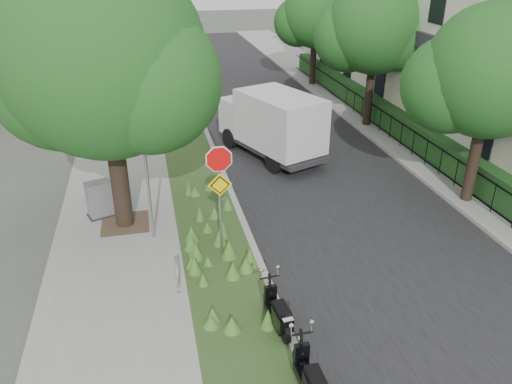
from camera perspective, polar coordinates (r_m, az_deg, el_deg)
ground at (r=13.58m, az=2.42°, el=-7.92°), size 120.00×120.00×0.00m
sidewalk_near at (r=22.20m, az=-15.16°, el=5.35°), size 3.50×60.00×0.12m
verge at (r=22.22m, az=-8.06°, el=6.03°), size 2.00×60.00×0.12m
kerb_near at (r=22.31m, az=-5.49°, el=6.27°), size 0.20×60.00×0.13m
road at (r=22.99m, az=3.25°, el=6.80°), size 7.00×60.00×0.01m
kerb_far at (r=24.12m, az=11.35°, el=7.42°), size 0.20×60.00×0.13m
footpath_far at (r=24.85m, az=14.98°, el=7.58°), size 3.20×60.00×0.12m
street_tree_main at (r=14.03m, az=-17.24°, el=13.50°), size 6.21×5.54×7.66m
bare_post at (r=13.78m, az=-12.37°, el=2.06°), size 0.08×0.08×4.00m
bike_hoop at (r=12.47m, az=-9.03°, el=-8.97°), size 0.06×0.78×0.77m
sign_assembly at (r=12.69m, az=-4.18°, el=1.50°), size 0.94×0.08×3.22m
fence_far at (r=24.23m, az=13.01°, el=8.85°), size 0.04×24.00×1.00m
hedge_far at (r=24.53m, az=14.51°, el=8.90°), size 1.00×24.00×1.10m
terrace_houses at (r=25.63m, az=22.93°, el=16.49°), size 7.40×26.40×8.20m
brick_building at (r=33.64m, az=-25.05°, el=18.08°), size 9.40×10.40×8.30m
far_tree_a at (r=16.66m, az=24.98°, el=11.74°), size 4.60×4.10×6.22m
far_tree_b at (r=23.37m, az=13.29°, el=17.54°), size 4.83×4.31×6.56m
far_tree_c at (r=30.78m, az=6.65°, el=19.17°), size 4.37×3.89×5.93m
scooter_near at (r=11.05m, az=2.68°, el=-14.06°), size 0.40×1.53×0.73m
box_truck at (r=19.75m, az=1.88°, el=8.05°), size 3.59×5.33×2.26m
utility_cabinet at (r=16.02m, az=-17.38°, el=-0.82°), size 0.99×0.82×1.13m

